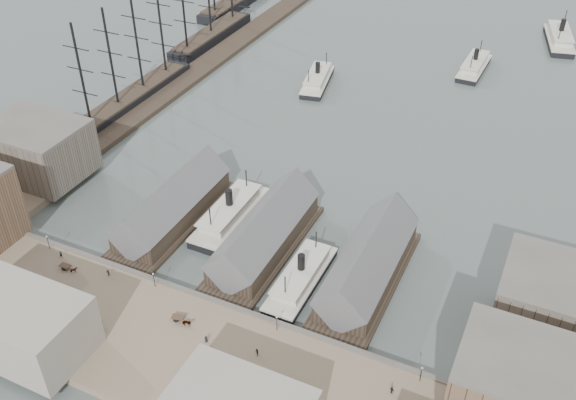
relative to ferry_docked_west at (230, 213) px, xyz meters
The scene contains 33 objects.
ground 26.56m from the ferry_docked_west, 60.57° to the right, with size 900.00×900.00×0.00m, color #495553.
quay 44.98m from the ferry_docked_west, 73.19° to the right, with size 180.00×30.00×2.00m, color #7A6852.
seawall 31.11m from the ferry_docked_west, 65.28° to the right, with size 180.00×1.20×2.30m, color #59544C.
west_wharf 94.61m from the ferry_docked_west, 125.55° to the left, with size 10.00×220.00×1.60m, color #2D231C.
ferry_shed_west 14.56m from the ferry_docked_west, 154.64° to the right, with size 14.00×42.00×12.60m.
ferry_shed_center 14.56m from the ferry_docked_west, 25.36° to the right, with size 14.00×42.00×12.60m.
ferry_shed_east 39.55m from the ferry_docked_west, ahead, with size 14.00×42.00×12.60m.
warehouse_west_back 57.61m from the ferry_docked_west, behind, with size 26.00×20.00×14.00m, color #60564C.
warehouse_east_back 81.71m from the ferry_docked_west, ahead, with size 28.00×20.00×15.00m, color #60564C.
street_bldg_west 57.88m from the ferry_docked_west, 107.16° to the right, with size 30.00×16.00×12.00m, color gray.
lamp_post_far_w 43.95m from the ferry_docked_west, 136.81° to the right, with size 0.44×0.44×3.92m.
lamp_post_near_w 30.20m from the ferry_docked_west, 93.81° to the right, with size 0.44×0.44×3.92m.
lamp_post_near_e 41.13m from the ferry_docked_west, 47.01° to the right, with size 0.44×0.44×3.92m.
lamp_post_far_e 65.36m from the ferry_docked_west, 27.38° to the right, with size 0.44×0.44×3.92m.
ferry_docked_west is the anchor object (origin of this frame).
ferry_docked_east 29.40m from the ferry_docked_west, 27.82° to the right, with size 7.70×25.68×9.17m.
ferry_open_near 82.87m from the ferry_docked_west, 97.68° to the left, with size 12.35×26.31×9.04m.
ferry_open_mid 123.10m from the ferry_docked_west, 72.65° to the left, with size 8.31×25.73×9.12m.
ferry_open_far 169.93m from the ferry_docked_west, 68.61° to the left, with size 15.53×31.46×10.79m.
sailing_ship_near 74.73m from the ferry_docked_west, 145.71° to the left, with size 8.56×58.98×35.20m.
sailing_ship_mid 121.47m from the ferry_docked_west, 123.10° to the left, with size 8.81×50.88×36.21m.
sailing_ship_far 160.55m from the ferry_docked_west, 118.62° to the left, with size 9.39×52.17×38.60m.
horse_cart_left 40.56m from the ferry_docked_west, 122.89° to the right, with size 4.58×1.55×1.43m.
horse_cart_center 38.29m from the ferry_docked_west, 74.62° to the right, with size 5.07×2.38×1.73m.
horse_cart_right 55.35m from the ferry_docked_west, 51.13° to the right, with size 4.70×2.26×1.44m.
pedestrian_0 41.56m from the ferry_docked_west, 131.28° to the right, with size 0.64×0.47×1.76m, color black.
pedestrian_1 49.95m from the ferry_docked_west, 112.96° to the right, with size 0.86×0.67×1.77m, color black.
pedestrian_2 34.39m from the ferry_docked_west, 113.08° to the right, with size 1.07×0.61×1.66m, color black.
pedestrian_3 44.84m from the ferry_docked_west, 96.57° to the right, with size 1.01×0.42×1.73m, color black.
pedestrian_4 42.35m from the ferry_docked_west, 66.94° to the right, with size 0.78×0.51×1.60m, color black.
pedestrian_5 48.90m from the ferry_docked_west, 61.66° to the right, with size 0.62×0.45×1.71m, color black.
pedestrian_6 46.59m from the ferry_docked_west, 54.03° to the right, with size 0.85×0.66×1.74m, color black.
pedestrian_8 64.37m from the ferry_docked_west, 32.94° to the right, with size 1.02×0.42×1.74m, color black.
Camera 1 is at (55.80, -87.97, 100.45)m, focal length 40.00 mm.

